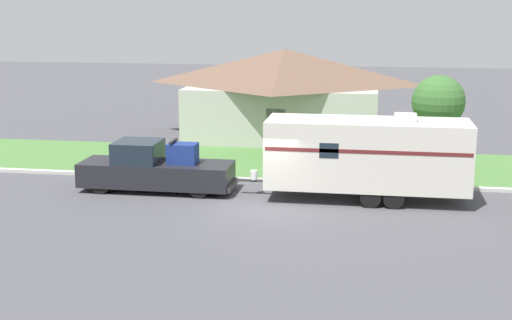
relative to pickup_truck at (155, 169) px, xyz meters
name	(u,v)px	position (x,y,z in m)	size (l,w,h in m)	color
ground_plane	(262,207)	(4.60, -1.71, -0.88)	(120.00, 120.00, 0.00)	#47474C
curb_strip	(275,181)	(4.60, 2.04, -0.81)	(80.00, 0.30, 0.14)	beige
lawn_strip	(286,163)	(4.60, 5.69, -0.86)	(80.00, 7.00, 0.03)	#477538
house_across_street	(285,91)	(3.67, 12.64, 1.66)	(11.06, 7.89, 4.89)	#B2B2A8
pickup_truck	(155,169)	(0.00, 0.00, 0.00)	(6.19, 1.96, 2.08)	black
travel_trailer	(367,154)	(8.38, 0.00, 0.91)	(8.82, 2.47, 3.36)	black
mailbox	(364,159)	(8.26, 2.61, 0.14)	(0.48, 0.20, 1.32)	brown
tree_in_yard	(438,102)	(11.45, 6.07, 2.14)	(2.39, 2.39, 4.22)	brown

